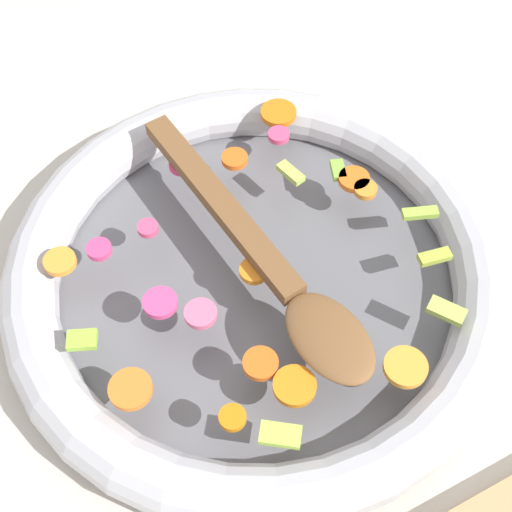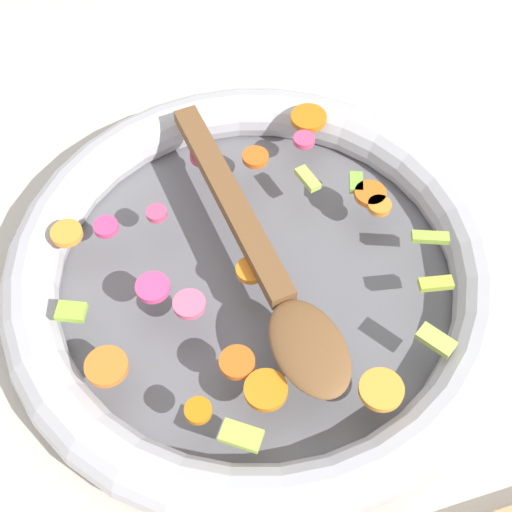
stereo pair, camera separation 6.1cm
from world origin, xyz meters
name	(u,v)px [view 2 (the right image)]	position (x,y,z in m)	size (l,w,h in m)	color
ground_plane	(256,287)	(0.00, 0.00, 0.00)	(4.00, 4.00, 0.00)	beige
skillet	(256,274)	(0.00, 0.00, 0.02)	(0.45, 0.45, 0.05)	slate
chopped_vegetables	(253,267)	(0.01, 0.01, 0.05)	(0.34, 0.33, 0.01)	orange
wooden_spoon	(267,268)	(0.00, 0.02, 0.06)	(0.08, 0.32, 0.01)	brown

